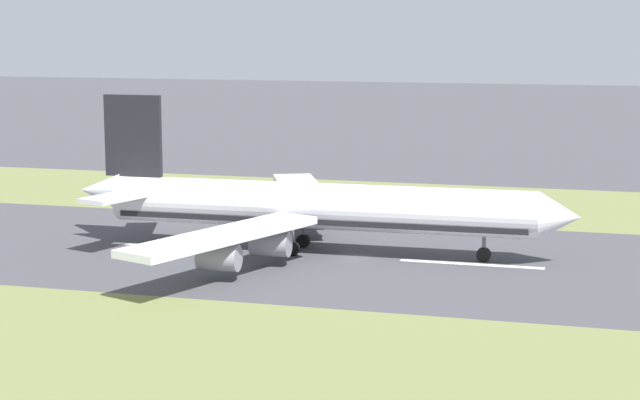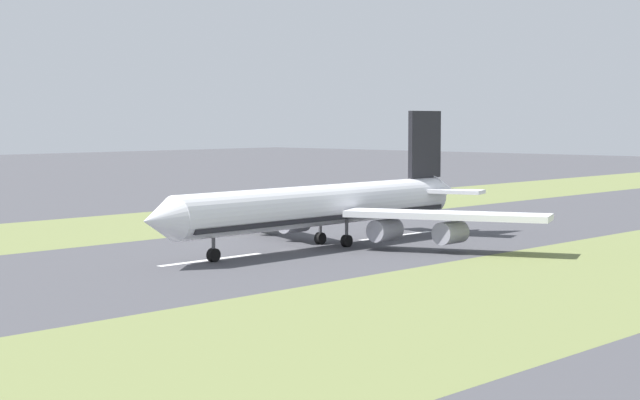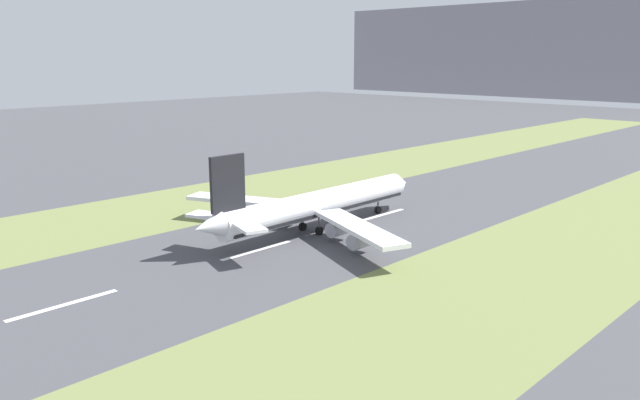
% 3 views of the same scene
% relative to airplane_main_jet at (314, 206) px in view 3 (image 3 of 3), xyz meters
% --- Properties ---
extents(ground_plane, '(800.00, 800.00, 0.00)m').
position_rel_airplane_main_jet_xyz_m(ground_plane, '(1.46, 7.08, -6.02)').
color(ground_plane, '#424247').
extents(grass_median_west, '(40.00, 600.00, 0.01)m').
position_rel_airplane_main_jet_xyz_m(grass_median_west, '(-43.54, 7.08, -6.02)').
color(grass_median_west, olive).
rests_on(grass_median_west, ground).
extents(grass_median_east, '(40.00, 600.00, 0.01)m').
position_rel_airplane_main_jet_xyz_m(grass_median_east, '(46.46, 7.08, -6.02)').
color(grass_median_east, olive).
rests_on(grass_median_east, ground).
extents(centreline_dash_near, '(1.20, 18.00, 0.01)m').
position_rel_airplane_main_jet_xyz_m(centreline_dash_near, '(1.46, -58.10, -6.01)').
color(centreline_dash_near, silver).
rests_on(centreline_dash_near, ground).
extents(centreline_dash_mid, '(1.20, 18.00, 0.01)m').
position_rel_airplane_main_jet_xyz_m(centreline_dash_mid, '(1.46, -18.10, -6.01)').
color(centreline_dash_mid, silver).
rests_on(centreline_dash_mid, ground).
extents(centreline_dash_far, '(1.20, 18.00, 0.01)m').
position_rel_airplane_main_jet_xyz_m(centreline_dash_far, '(1.46, 21.90, -6.01)').
color(centreline_dash_far, silver).
rests_on(centreline_dash_far, ground).
extents(airplane_main_jet, '(64.13, 67.08, 20.20)m').
position_rel_airplane_main_jet_xyz_m(airplane_main_jet, '(0.00, 0.00, 0.00)').
color(airplane_main_jet, white).
rests_on(airplane_main_jet, ground).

